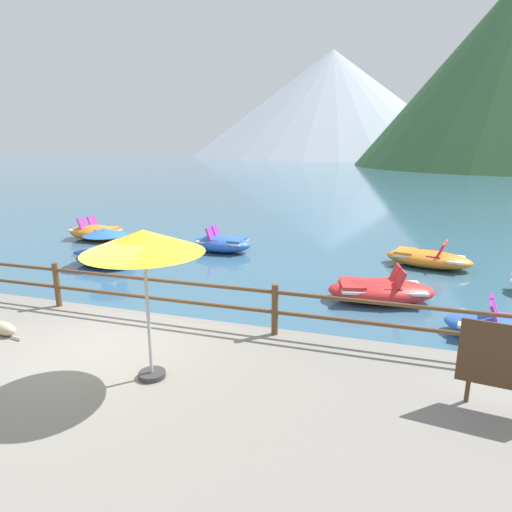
% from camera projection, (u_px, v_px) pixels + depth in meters
% --- Properties ---
extents(ground_plane, '(200.00, 200.00, 0.00)m').
position_uv_depth(ground_plane, '(350.00, 180.00, 44.31)').
color(ground_plane, '#38607A').
extents(promenade_dock, '(28.00, 8.00, 0.40)m').
position_uv_depth(promenade_dock, '(3.00, 451.00, 5.29)').
color(promenade_dock, gray).
rests_on(promenade_dock, ground).
extents(dock_railing, '(23.92, 0.12, 0.95)m').
position_uv_depth(dock_railing, '(157.00, 291.00, 8.55)').
color(dock_railing, brown).
rests_on(dock_railing, promenade_dock).
extents(sign_board, '(1.17, 0.20, 1.19)m').
position_uv_depth(sign_board, '(508.00, 359.00, 5.58)').
color(sign_board, silver).
rests_on(sign_board, promenade_dock).
extents(beach_umbrella, '(1.70, 1.70, 2.24)m').
position_uv_depth(beach_umbrella, '(143.00, 243.00, 6.04)').
color(beach_umbrella, '#B2B2B7').
rests_on(beach_umbrella, promenade_dock).
extents(dog_resting, '(1.07, 0.42, 0.26)m').
position_uv_depth(dog_resting, '(0.00, 327.00, 8.00)').
color(dog_resting, tan).
rests_on(dog_resting, promenade_dock).
extents(pedal_boat_0, '(2.40, 1.79, 1.21)m').
position_uv_depth(pedal_boat_0, '(104.00, 252.00, 13.84)').
color(pedal_boat_0, blue).
rests_on(pedal_boat_0, ground).
extents(pedal_boat_1, '(2.77, 1.82, 0.87)m').
position_uv_depth(pedal_boat_1, '(380.00, 290.00, 10.71)').
color(pedal_boat_1, red).
rests_on(pedal_boat_1, ground).
extents(pedal_boat_4, '(2.76, 1.76, 0.85)m').
position_uv_depth(pedal_boat_4, '(428.00, 258.00, 13.69)').
color(pedal_boat_4, orange).
rests_on(pedal_boat_4, ground).
extents(pedal_boat_5, '(2.49, 1.57, 0.89)m').
position_uv_depth(pedal_boat_5, '(96.00, 232.00, 17.48)').
color(pedal_boat_5, orange).
rests_on(pedal_boat_5, ground).
extents(pedal_boat_7, '(2.15, 1.27, 0.89)m').
position_uv_depth(pedal_boat_7, '(222.00, 243.00, 15.56)').
color(pedal_boat_7, blue).
rests_on(pedal_boat_7, ground).
extents(cliff_headland, '(48.10, 48.10, 29.52)m').
position_uv_depth(cliff_headland, '(512.00, 73.00, 66.30)').
color(cliff_headland, '#386038').
rests_on(cliff_headland, ground).
extents(distant_peak, '(72.48, 72.48, 26.38)m').
position_uv_depth(distant_peak, '(331.00, 104.00, 114.32)').
color(distant_peak, '#A8B2C1').
rests_on(distant_peak, ground).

